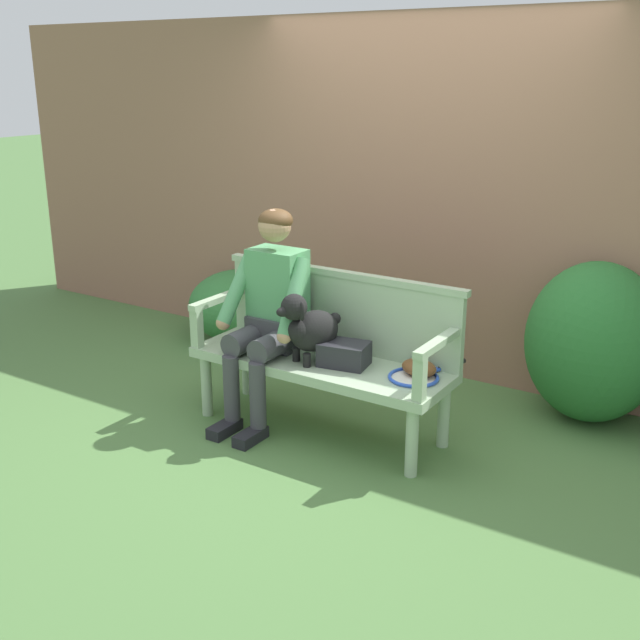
{
  "coord_description": "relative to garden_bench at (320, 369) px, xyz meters",
  "views": [
    {
      "loc": [
        2.38,
        -3.68,
        2.14
      ],
      "look_at": [
        0.0,
        0.0,
        0.71
      ],
      "focal_mm": 43.79,
      "sensor_mm": 36.0,
      "label": 1
    }
  ],
  "objects": [
    {
      "name": "dog_on_bench",
      "position": [
        -0.03,
        -0.07,
        0.28
      ],
      "size": [
        0.31,
        0.43,
        0.44
      ],
      "color": "black",
      "rests_on": "garden_bench"
    },
    {
      "name": "ground_plane",
      "position": [
        0.0,
        0.0,
        -0.4
      ],
      "size": [
        40.0,
        40.0,
        0.0
      ],
      "primitive_type": "plane",
      "color": "#4C753D"
    },
    {
      "name": "sports_bag",
      "position": [
        0.17,
        -0.0,
        0.13
      ],
      "size": [
        0.31,
        0.25,
        0.14
      ],
      "primitive_type": "cube",
      "rotation": [
        0.0,
        0.0,
        0.18
      ],
      "color": "#232328",
      "rests_on": "garden_bench"
    },
    {
      "name": "brick_garden_fence",
      "position": [
        0.0,
        1.42,
        0.85
      ],
      "size": [
        8.0,
        0.3,
        2.5
      ],
      "primitive_type": "cube",
      "color": "#936651",
      "rests_on": "ground"
    },
    {
      "name": "tennis_racket",
      "position": [
        0.62,
        0.06,
        0.07
      ],
      "size": [
        0.37,
        0.58,
        0.03
      ],
      "color": "blue",
      "rests_on": "garden_bench"
    },
    {
      "name": "hedge_bush_far_left",
      "position": [
        -1.45,
        1.07,
        -0.11
      ],
      "size": [
        0.88,
        0.82,
        0.58
      ],
      "primitive_type": "ellipsoid",
      "color": "#337538",
      "rests_on": "ground"
    },
    {
      "name": "garden_bench",
      "position": [
        0.0,
        0.0,
        0.0
      ],
      "size": [
        1.62,
        0.54,
        0.46
      ],
      "color": "#9EB793",
      "rests_on": "ground"
    },
    {
      "name": "bench_armrest_right_end",
      "position": [
        0.77,
        -0.09,
        0.26
      ],
      "size": [
        0.06,
        0.54,
        0.28
      ],
      "color": "#9EB793",
      "rests_on": "garden_bench"
    },
    {
      "name": "bench_backrest",
      "position": [
        0.0,
        0.24,
        0.31
      ],
      "size": [
        1.66,
        0.06,
        0.5
      ],
      "color": "#9EB793",
      "rests_on": "garden_bench"
    },
    {
      "name": "person_seated",
      "position": [
        -0.36,
        -0.02,
        0.33
      ],
      "size": [
        0.56,
        0.67,
        1.33
      ],
      "color": "black",
      "rests_on": "ground"
    },
    {
      "name": "hedge_bush_mid_left",
      "position": [
        1.34,
        1.07,
        0.11
      ],
      "size": [
        0.85,
        0.81,
        1.02
      ],
      "primitive_type": "ellipsoid",
      "color": "#286B2D",
      "rests_on": "ground"
    },
    {
      "name": "baseball_glove",
      "position": [
        0.61,
        0.1,
        0.11
      ],
      "size": [
        0.26,
        0.23,
        0.09
      ],
      "primitive_type": "ellipsoid",
      "rotation": [
        0.0,
        0.0,
        -0.34
      ],
      "color": "brown",
      "rests_on": "garden_bench"
    },
    {
      "name": "bench_armrest_left_end",
      "position": [
        -0.77,
        -0.09,
        0.26
      ],
      "size": [
        0.06,
        0.54,
        0.28
      ],
      "color": "#9EB793",
      "rests_on": "garden_bench"
    }
  ]
}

